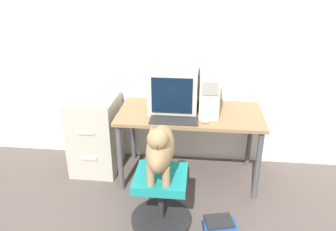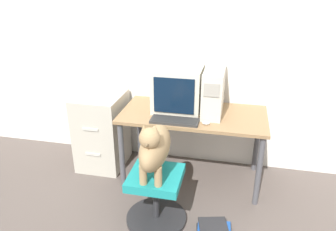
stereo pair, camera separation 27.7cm
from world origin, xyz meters
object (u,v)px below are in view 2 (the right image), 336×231
Objects in this scene: crt_monitor at (178,88)px; pc_tower at (214,91)px; keyboard at (175,121)px; dog at (154,147)px; filing_cabinet at (102,130)px; office_chair at (156,197)px; book_stack_floor at (214,229)px.

crt_monitor is 0.33m from pc_tower.
dog reaches higher than keyboard.
dog reaches higher than filing_cabinet.
office_chair is at bearing -44.39° from filing_cabinet.
dog reaches higher than office_chair.
crt_monitor is 1.02m from office_chair.
dog is 1.14m from filing_cabinet.
pc_tower is 1.00× the size of office_chair.
crt_monitor is 0.36m from keyboard.
office_chair is at bearing -92.46° from crt_monitor.
crt_monitor is at bearing 87.60° from dog.
office_chair is 1.09m from filing_cabinet.
keyboard is 0.47m from dog.
pc_tower reaches higher than filing_cabinet.
book_stack_floor is (0.42, -0.50, -0.69)m from keyboard.
filing_cabinet is (-0.83, 0.30, -0.33)m from keyboard.
dog is at bearing -92.40° from crt_monitor.
keyboard reaches higher than office_chair.
crt_monitor is at bearing 119.12° from book_stack_floor.
office_chair is 0.64× the size of filing_cabinet.
pc_tower is 1.25m from filing_cabinet.
dog is 0.83m from book_stack_floor.
keyboard is at bearing 82.68° from dog.
pc_tower is 1.20m from book_stack_floor.
dog is at bearing -115.19° from pc_tower.
filing_cabinet is (-0.77, 0.75, 0.16)m from office_chair.
office_chair is 1.75× the size of book_stack_floor.
crt_monitor is at bearing 87.54° from office_chair.
dog is (-0.03, -0.78, -0.21)m from crt_monitor.
crt_monitor reaches higher than dog.
office_chair is at bearing 90.00° from dog.
filing_cabinet reaches higher than keyboard.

